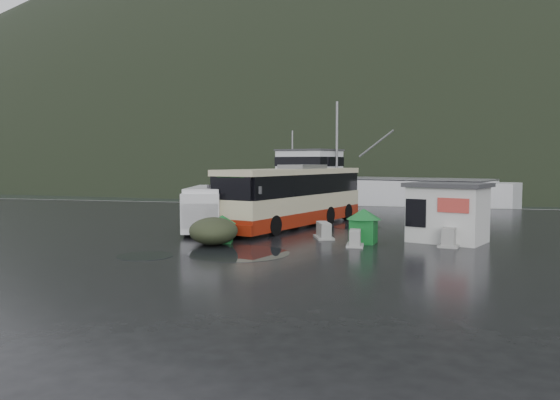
% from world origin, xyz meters
% --- Properties ---
extents(ground, '(160.00, 160.00, 0.00)m').
position_xyz_m(ground, '(0.00, 0.00, 0.00)').
color(ground, black).
rests_on(ground, ground).
extents(harbor_water, '(300.00, 180.00, 0.02)m').
position_xyz_m(harbor_water, '(0.00, 110.00, 0.00)').
color(harbor_water, black).
rests_on(harbor_water, ground).
extents(quay_edge, '(160.00, 0.60, 1.50)m').
position_xyz_m(quay_edge, '(0.00, 20.00, 0.00)').
color(quay_edge, '#999993').
rests_on(quay_edge, ground).
extents(headland, '(780.00, 540.00, 570.00)m').
position_xyz_m(headland, '(10.00, 250.00, 0.00)').
color(headland, black).
rests_on(headland, ground).
extents(coach_bus, '(6.73, 13.15, 3.62)m').
position_xyz_m(coach_bus, '(1.45, 4.38, 0.00)').
color(coach_bus, '#C5BC95').
rests_on(coach_bus, ground).
extents(white_van, '(3.28, 6.13, 2.44)m').
position_xyz_m(white_van, '(-2.46, 0.82, 0.00)').
color(white_van, silver).
rests_on(white_van, ground).
extents(waste_bin_left, '(1.11, 1.11, 1.29)m').
position_xyz_m(waste_bin_left, '(-0.29, -2.88, 0.00)').
color(waste_bin_left, '#116424').
rests_on(waste_bin_left, ground).
extents(waste_bin_right, '(1.27, 1.27, 1.61)m').
position_xyz_m(waste_bin_right, '(6.08, -1.38, 0.00)').
color(waste_bin_right, '#116424').
rests_on(waste_bin_right, ground).
extents(dome_tent, '(3.15, 3.68, 1.22)m').
position_xyz_m(dome_tent, '(-0.52, -3.42, 0.00)').
color(dome_tent, '#2B321E').
rests_on(dome_tent, ground).
extents(ticket_kiosk, '(4.29, 3.80, 2.78)m').
position_xyz_m(ticket_kiosk, '(9.85, -0.02, 0.00)').
color(ticket_kiosk, silver).
rests_on(ticket_kiosk, ground).
extents(jersey_barrier_a, '(1.30, 1.76, 0.79)m').
position_xyz_m(jersey_barrier_a, '(4.02, -0.27, 0.00)').
color(jersey_barrier_a, '#999993').
rests_on(jersey_barrier_a, ground).
extents(jersey_barrier_b, '(0.84, 1.53, 0.74)m').
position_xyz_m(jersey_barrier_b, '(5.81, -2.30, 0.00)').
color(jersey_barrier_b, '#999993').
rests_on(jersey_barrier_b, ground).
extents(jersey_barrier_c, '(1.18, 1.85, 0.86)m').
position_xyz_m(jersey_barrier_c, '(9.93, -1.23, 0.00)').
color(jersey_barrier_c, '#999993').
rests_on(jersey_barrier_c, ground).
extents(fishing_trawler, '(29.43, 15.91, 11.60)m').
position_xyz_m(fishing_trawler, '(3.12, 29.33, 0.00)').
color(fishing_trawler, silver).
rests_on(fishing_trawler, ground).
extents(puddles, '(9.52, 14.41, 0.01)m').
position_xyz_m(puddles, '(1.73, -3.21, 0.01)').
color(puddles, black).
rests_on(puddles, ground).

